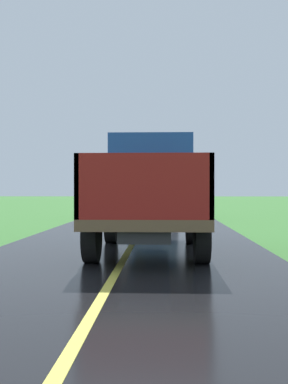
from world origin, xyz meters
TOP-DOWN VIEW (x-y plane):
  - banana_truck_near at (0.48, 11.87)m, footprint 2.38×5.82m
  - banana_truck_far at (0.29, 26.02)m, footprint 2.38×5.81m

SIDE VIEW (x-z plane):
  - banana_truck_far at x=0.29m, z-range 0.07..2.87m
  - banana_truck_near at x=0.48m, z-range 0.08..2.88m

